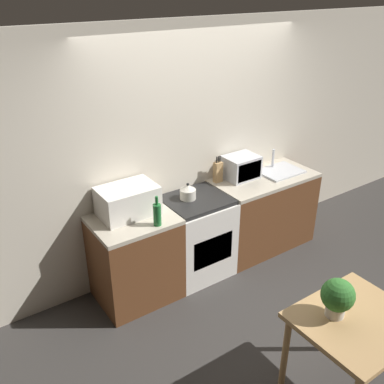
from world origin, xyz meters
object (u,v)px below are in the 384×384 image
toaster_oven (241,167)px  dining_table (355,330)px  stove_range (196,236)px  kettle (188,192)px  bottle (157,214)px  microwave (128,201)px

toaster_oven → dining_table: size_ratio=0.44×
toaster_oven → stove_range: bearing=-168.8°
stove_range → kettle: 0.53m
dining_table → toaster_oven: bearing=72.0°
stove_range → bottle: (-0.59, -0.23, 0.56)m
microwave → toaster_oven: 1.42m
microwave → toaster_oven: size_ratio=1.46×
toaster_oven → dining_table: (-0.68, -2.08, -0.37)m
bottle → kettle: bearing=28.0°
stove_range → dining_table: size_ratio=1.08×
bottle → dining_table: bearing=-70.0°
toaster_oven → dining_table: bearing=-108.0°
microwave → dining_table: microwave is taller
kettle → bottle: bottle is taller
stove_range → toaster_oven: toaster_oven is taller
kettle → dining_table: 2.02m
microwave → dining_table: bearing=-69.9°
stove_range → kettle: bearing=145.4°
toaster_oven → dining_table: toaster_oven is taller
stove_range → microwave: bearing=171.9°
kettle → toaster_oven: toaster_oven is taller
kettle → dining_table: kettle is taller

